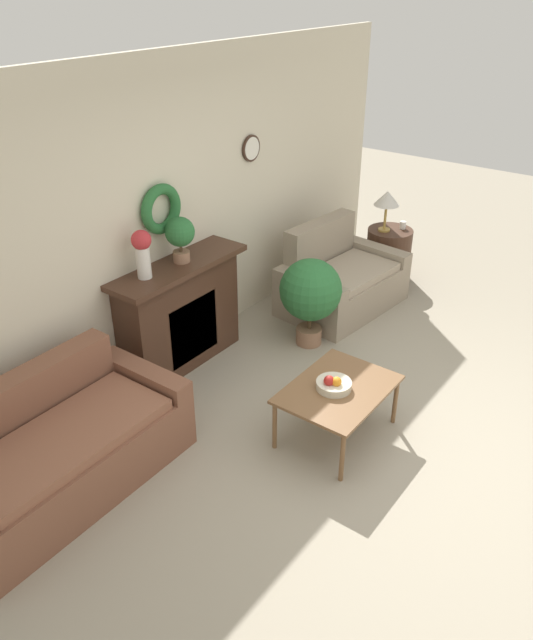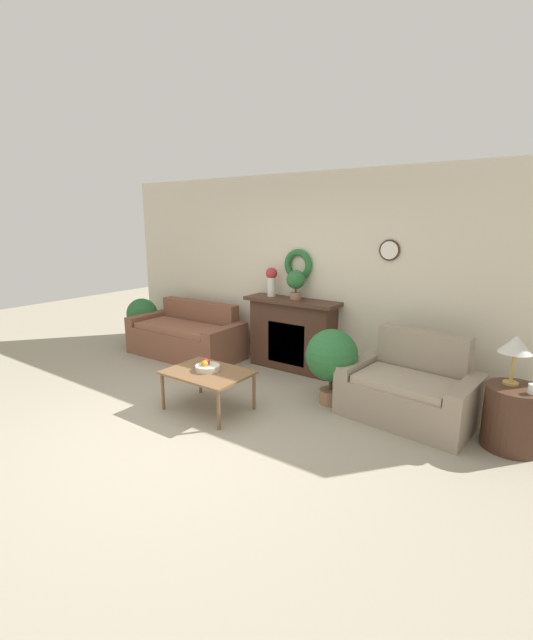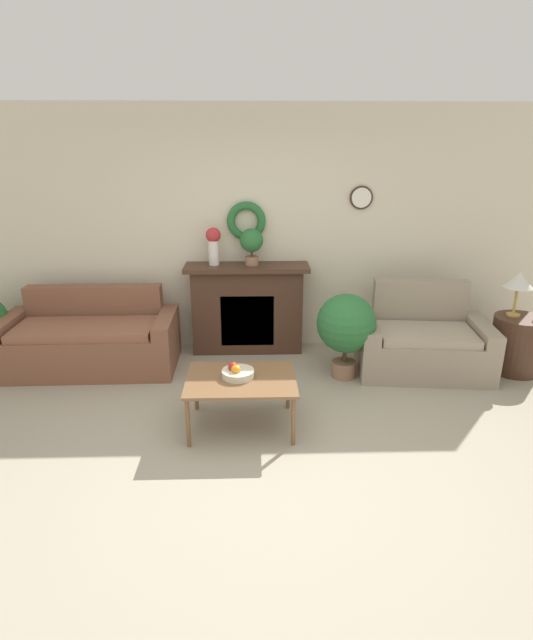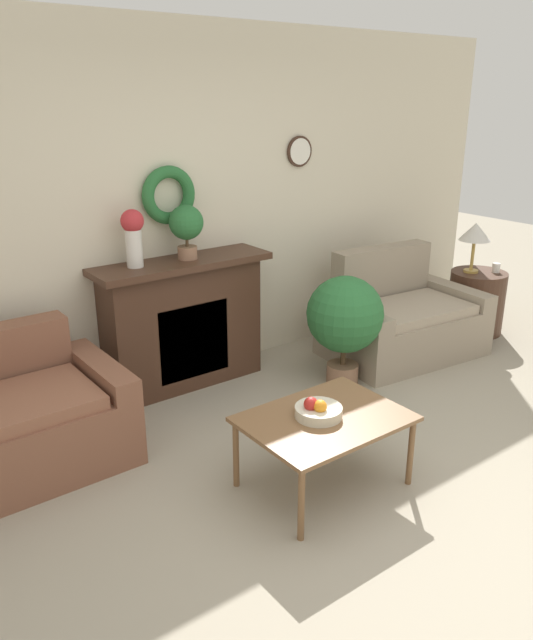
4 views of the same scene
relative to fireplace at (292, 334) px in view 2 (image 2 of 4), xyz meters
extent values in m
plane|color=#9E937F|center=(0.14, -2.27, -0.51)|extent=(16.00, 16.00, 0.00)
cube|color=beige|center=(0.14, 0.21, 0.84)|extent=(6.80, 0.06, 2.70)
cylinder|color=#382319|center=(1.27, 0.16, 1.21)|extent=(0.25, 0.02, 0.25)
cylinder|color=white|center=(1.27, 0.15, 1.21)|extent=(0.22, 0.01, 0.22)
torus|color=#286633|center=(0.00, 0.13, 0.96)|extent=(0.43, 0.09, 0.43)
cube|color=#42281C|center=(0.00, 0.01, -0.03)|extent=(1.23, 0.34, 0.97)
cube|color=black|center=(0.00, -0.15, -0.10)|extent=(0.59, 0.02, 0.58)
cube|color=orange|center=(0.00, -0.16, -0.18)|extent=(0.47, 0.01, 0.32)
cube|color=#42281C|center=(0.00, -0.03, 0.48)|extent=(1.37, 0.41, 0.05)
cube|color=brown|center=(-1.68, -0.54, -0.30)|extent=(1.48, 0.69, 0.44)
cube|color=brown|center=(-1.68, -0.11, -0.10)|extent=(1.47, 0.21, 0.82)
cube|color=brown|center=(-2.50, -0.46, -0.23)|extent=(0.18, 0.86, 0.58)
cube|color=brown|center=(-0.86, -0.43, -0.23)|extent=(0.18, 0.86, 0.58)
cube|color=brown|center=(-1.68, -0.54, -0.04)|extent=(1.42, 0.64, 0.08)
cube|color=gray|center=(1.83, -0.71, -0.31)|extent=(1.05, 0.76, 0.40)
cube|color=gray|center=(1.87, -0.29, -0.06)|extent=(1.00, 0.29, 0.90)
cube|color=gray|center=(1.26, -0.56, -0.24)|extent=(0.25, 0.87, 0.54)
cube|color=gray|center=(2.42, -0.68, -0.24)|extent=(0.25, 0.87, 0.54)
cube|color=tan|center=(1.83, -0.71, -0.07)|extent=(1.01, 0.71, 0.08)
cube|color=brown|center=(-0.04, -1.68, -0.08)|extent=(0.91, 0.67, 0.03)
cylinder|color=brown|center=(-0.45, -1.98, -0.30)|extent=(0.04, 0.04, 0.42)
cylinder|color=brown|center=(0.37, -1.98, -0.30)|extent=(0.04, 0.04, 0.42)
cylinder|color=brown|center=(-0.45, -1.39, -0.30)|extent=(0.04, 0.04, 0.42)
cylinder|color=brown|center=(0.37, -1.39, -0.30)|extent=(0.04, 0.04, 0.42)
cylinder|color=beige|center=(-0.07, -1.66, -0.03)|extent=(0.27, 0.27, 0.06)
sphere|color=#B2231E|center=(-0.11, -1.64, 0.02)|extent=(0.08, 0.08, 0.08)
sphere|color=orange|center=(-0.08, -1.69, 0.02)|extent=(0.08, 0.08, 0.08)
cylinder|color=#42281C|center=(2.83, -0.65, -0.22)|extent=(0.52, 0.52, 0.60)
cylinder|color=#B28E42|center=(2.76, -0.60, 0.09)|extent=(0.14, 0.14, 0.02)
cylinder|color=#B28E42|center=(2.76, -0.60, 0.24)|extent=(0.03, 0.03, 0.28)
cone|color=silver|center=(2.76, -0.60, 0.47)|extent=(0.29, 0.29, 0.16)
cylinder|color=silver|center=(2.94, -0.74, 0.12)|extent=(0.07, 0.07, 0.09)
cylinder|color=silver|center=(-0.36, 0.01, 0.64)|extent=(0.12, 0.12, 0.27)
sphere|color=#B72D33|center=(-0.36, 0.01, 0.83)|extent=(0.16, 0.16, 0.16)
cylinder|color=#8E664C|center=(0.06, -0.01, 0.55)|extent=(0.15, 0.15, 0.10)
cylinder|color=#4C3823|center=(0.06, -0.01, 0.63)|extent=(0.02, 0.02, 0.07)
sphere|color=#286633|center=(0.06, -0.01, 0.78)|extent=(0.26, 0.26, 0.26)
cylinder|color=#8E664C|center=(-2.80, -0.36, -0.44)|extent=(0.30, 0.30, 0.16)
cylinder|color=#4C3823|center=(-2.80, -0.36, -0.29)|extent=(0.05, 0.05, 0.14)
sphere|color=#286633|center=(-2.80, -0.36, 0.01)|extent=(0.52, 0.52, 0.52)
cylinder|color=#8E664C|center=(1.00, -0.75, -0.43)|extent=(0.25, 0.25, 0.17)
cylinder|color=#4C3823|center=(1.00, -0.75, -0.26)|extent=(0.04, 0.04, 0.16)
sphere|color=#286633|center=(1.00, -0.75, 0.07)|extent=(0.60, 0.60, 0.60)
camera|label=1|loc=(-3.47, -3.56, 2.72)|focal=35.00mm
camera|label=2|loc=(3.07, -4.94, 1.56)|focal=24.00mm
camera|label=3|loc=(0.06, -5.41, 1.76)|focal=28.00mm
camera|label=4|loc=(-2.18, -4.00, 1.66)|focal=35.00mm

